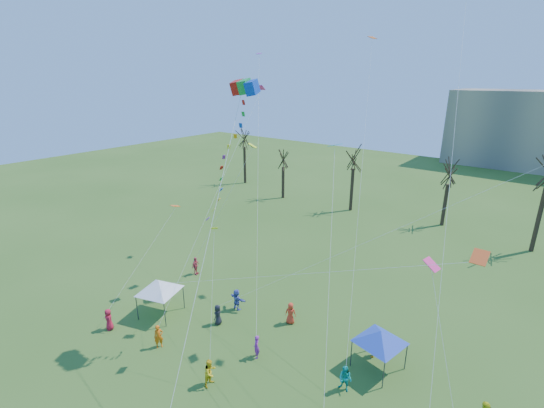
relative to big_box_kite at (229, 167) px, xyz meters
The scene contains 6 objects.
bare_tree_row 31.06m from the big_box_kite, 76.77° to the left, with size 69.70×7.68×11.06m.
big_box_kite is the anchor object (origin of this frame).
canopy_tent_white 11.69m from the big_box_kite, 162.96° to the right, with size 3.65×3.65×2.87m.
canopy_tent_blue 14.09m from the big_box_kite, 17.40° to the left, with size 3.60×3.60×2.76m.
festival_crowd 12.02m from the big_box_kite, 12.82° to the right, with size 25.20×10.53×1.86m.
small_kites_aloft 6.54m from the big_box_kite, 47.06° to the left, with size 27.44×17.68×31.07m.
Camera 1 is at (12.84, -10.37, 17.58)m, focal length 25.00 mm.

